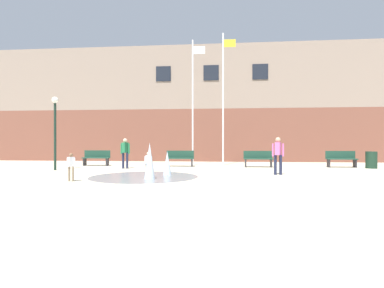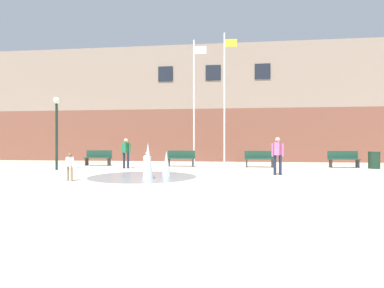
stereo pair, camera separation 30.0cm
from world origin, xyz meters
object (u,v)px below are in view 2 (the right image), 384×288
Objects in this scene: park_bench_left_of_flagpoles at (181,158)px; trash_can at (374,160)px; adult_in_red at (126,151)px; adult_near_bench at (278,153)px; park_bench_under_right_flagpole at (259,159)px; lamp_post_left_lane at (57,122)px; park_bench_far_left at (98,157)px; park_bench_far_right at (344,159)px; child_in_fountain at (70,165)px; child_with_pink_shirt at (147,162)px; flagpole_right at (225,95)px; flagpole_left at (194,99)px.

park_bench_left_of_flagpoles is 1.78× the size of trash_can.
adult_near_bench is (7.44, -2.47, 0.00)m from adult_in_red.
park_bench_left_of_flagpoles is 4.43m from park_bench_under_right_flagpole.
adult_in_red is at bearing -147.42° from park_bench_left_of_flagpoles.
lamp_post_left_lane is at bearing -152.92° from park_bench_left_of_flagpoles.
park_bench_far_left and park_bench_far_right have the same top height.
lamp_post_left_lane is at bearing -114.09° from child_in_fountain.
lamp_post_left_lane reaches higher than adult_near_bench.
child_with_pink_shirt is at bearing 49.57° from adult_in_red.
adult_in_red and adult_near_bench have the same top height.
park_bench_under_right_flagpole is 4.36m from flagpole_right.
lamp_post_left_lane reaches higher than park_bench_far_right.
child_with_pink_shirt is (-0.55, -5.46, 0.10)m from park_bench_left_of_flagpoles.
adult_near_bench reaches higher than park_bench_far_right.
flagpole_right is (1.84, 0.00, 0.18)m from flagpole_left.
child_with_pink_shirt is at bearing -54.05° from adult_near_bench.
lamp_post_left_lane is (-5.85, -2.99, 1.92)m from park_bench_left_of_flagpoles.
park_bench_far_left is 1.01× the size of adult_near_bench.
trash_can is at bearing -2.74° from park_bench_under_right_flagpole.
child_in_fountain is 8.19m from adult_near_bench.
flagpole_right is (5.21, 2.71, 3.30)m from adult_in_red.
adult_near_bench is at bearing 140.97° from child_in_fountain.
park_bench_far_right is 9.09m from flagpole_left.
adult_in_red is at bearing -174.28° from trash_can.
child_in_fountain is 0.62× the size of adult_near_bench.
park_bench_far_left is at bearing -91.27° from adult_near_bench.
park_bench_left_of_flagpoles is 9.00m from park_bench_far_right.
flagpole_left is 10.39m from trash_can.
flagpole_right is (-2.23, 5.17, 3.30)m from adult_near_bench.
trash_can is (1.33, -0.55, -0.03)m from park_bench_far_right.
trash_can is (7.81, -1.40, -3.79)m from flagpole_right.
flagpole_right is (2.52, 0.98, 3.76)m from park_bench_left_of_flagpoles.
child_with_pink_shirt is at bearing -149.65° from park_bench_far_right.
park_bench_far_left is at bearing -133.23° from child_in_fountain.
park_bench_under_right_flagpole is at bearing -16.62° from flagpole_left.
park_bench_far_left and park_bench_under_right_flagpole have the same top height.
flagpole_right is at bearing 21.34° from park_bench_left_of_flagpoles.
trash_can is (15.38, -0.54, -0.03)m from park_bench_far_left.
park_bench_far_left and park_bench_left_of_flagpoles have the same top height.
park_bench_left_of_flagpoles is at bearing -172.09° from child_in_fountain.
park_bench_left_of_flagpoles is 1.00× the size of park_bench_far_right.
lamp_post_left_lane is at bearing -174.10° from child_with_pink_shirt.
park_bench_far_right is at bearing 118.67° from adult_in_red.
flagpole_left reaches higher than trash_can.
park_bench_under_right_flagpole is 1.00× the size of park_bench_far_right.
park_bench_far_left is at bearing 178.59° from park_bench_left_of_flagpoles.
child_with_pink_shirt is (2.36, 1.63, 0.00)m from child_in_fountain.
park_bench_far_right is 7.54m from flagpole_right.
adult_near_bench is 5.45m from child_with_pink_shirt.
child_in_fountain reaches higher than trash_can.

